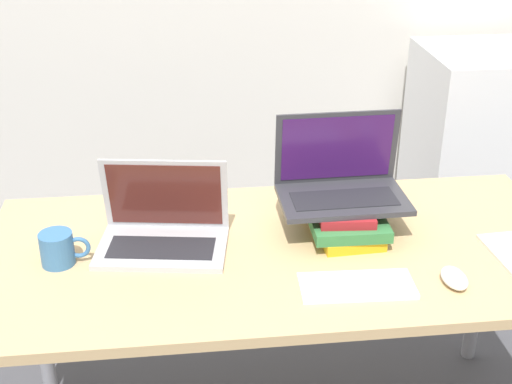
{
  "coord_description": "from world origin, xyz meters",
  "views": [
    {
      "loc": [
        -0.27,
        -1.31,
        1.77
      ],
      "look_at": [
        -0.07,
        0.39,
        0.91
      ],
      "focal_mm": 50.0,
      "sensor_mm": 36.0,
      "label": 1
    }
  ],
  "objects_px": {
    "mug": "(58,249)",
    "mini_fridge": "(479,158)",
    "laptop_left": "(163,230)",
    "mouse": "(454,278)",
    "wireless_keyboard": "(357,286)",
    "laptop_on_books": "(341,182)",
    "book_stack": "(345,220)"
  },
  "relations": [
    {
      "from": "laptop_on_books",
      "to": "wireless_keyboard",
      "type": "relative_size",
      "value": 1.24
    },
    {
      "from": "laptop_left",
      "to": "mug",
      "type": "distance_m",
      "value": 0.29
    },
    {
      "from": "laptop_left",
      "to": "mouse",
      "type": "relative_size",
      "value": 3.64
    },
    {
      "from": "book_stack",
      "to": "wireless_keyboard",
      "type": "relative_size",
      "value": 0.88
    },
    {
      "from": "laptop_on_books",
      "to": "mug",
      "type": "bearing_deg",
      "value": -170.75
    },
    {
      "from": "mug",
      "to": "mini_fridge",
      "type": "xyz_separation_m",
      "value": [
        1.66,
        1.07,
        -0.29
      ]
    },
    {
      "from": "mug",
      "to": "mini_fridge",
      "type": "distance_m",
      "value": 1.99
    },
    {
      "from": "laptop_left",
      "to": "mouse",
      "type": "bearing_deg",
      "value": -20.68
    },
    {
      "from": "mini_fridge",
      "to": "book_stack",
      "type": "bearing_deg",
      "value": -130.42
    },
    {
      "from": "mini_fridge",
      "to": "mug",
      "type": "bearing_deg",
      "value": -147.04
    },
    {
      "from": "laptop_left",
      "to": "laptop_on_books",
      "type": "bearing_deg",
      "value": 6.98
    },
    {
      "from": "laptop_on_books",
      "to": "wireless_keyboard",
      "type": "bearing_deg",
      "value": -94.52
    },
    {
      "from": "book_stack",
      "to": "wireless_keyboard",
      "type": "height_order",
      "value": "book_stack"
    },
    {
      "from": "laptop_left",
      "to": "book_stack",
      "type": "xyz_separation_m",
      "value": [
        0.52,
        0.01,
        -0.01
      ]
    },
    {
      "from": "laptop_on_books",
      "to": "mini_fridge",
      "type": "xyz_separation_m",
      "value": [
        0.86,
        0.94,
        -0.38
      ]
    },
    {
      "from": "book_stack",
      "to": "mini_fridge",
      "type": "xyz_separation_m",
      "value": [
        0.85,
        1.0,
        -0.28
      ]
    },
    {
      "from": "wireless_keyboard",
      "to": "mini_fridge",
      "type": "height_order",
      "value": "mini_fridge"
    },
    {
      "from": "wireless_keyboard",
      "to": "mug",
      "type": "height_order",
      "value": "mug"
    },
    {
      "from": "mouse",
      "to": "mug",
      "type": "xyz_separation_m",
      "value": [
        -1.03,
        0.22,
        0.03
      ]
    },
    {
      "from": "laptop_left",
      "to": "mini_fridge",
      "type": "distance_m",
      "value": 1.73
    },
    {
      "from": "laptop_left",
      "to": "laptop_on_books",
      "type": "distance_m",
      "value": 0.53
    },
    {
      "from": "laptop_left",
      "to": "mug",
      "type": "relative_size",
      "value": 2.89
    },
    {
      "from": "laptop_on_books",
      "to": "book_stack",
      "type": "bearing_deg",
      "value": -84.66
    },
    {
      "from": "wireless_keyboard",
      "to": "mini_fridge",
      "type": "distance_m",
      "value": 1.58
    },
    {
      "from": "book_stack",
      "to": "mini_fridge",
      "type": "distance_m",
      "value": 1.34
    },
    {
      "from": "wireless_keyboard",
      "to": "mouse",
      "type": "relative_size",
      "value": 2.81
    },
    {
      "from": "laptop_left",
      "to": "mini_fridge",
      "type": "relative_size",
      "value": 0.4
    },
    {
      "from": "book_stack",
      "to": "laptop_on_books",
      "type": "xyz_separation_m",
      "value": [
        -0.01,
        0.06,
        0.1
      ]
    },
    {
      "from": "laptop_on_books",
      "to": "mouse",
      "type": "bearing_deg",
      "value": -56.53
    },
    {
      "from": "laptop_left",
      "to": "mouse",
      "type": "height_order",
      "value": "laptop_left"
    },
    {
      "from": "laptop_left",
      "to": "mouse",
      "type": "distance_m",
      "value": 0.8
    },
    {
      "from": "book_stack",
      "to": "mug",
      "type": "height_order",
      "value": "mug"
    }
  ]
}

